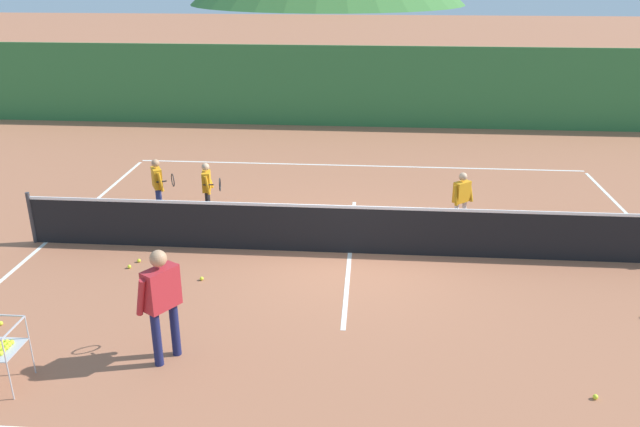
# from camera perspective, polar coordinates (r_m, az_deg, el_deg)

# --- Properties ---
(ground_plane) EXTENTS (120.00, 120.00, 0.00)m
(ground_plane) POSITION_cam_1_polar(r_m,az_deg,el_deg) (12.29, 2.69, -3.54)
(ground_plane) COLOR #A86647
(line_baseline_far) EXTENTS (12.15, 0.08, 0.01)m
(line_baseline_far) POSITION_cam_1_polar(r_m,az_deg,el_deg) (17.59, 3.39, 4.31)
(line_baseline_far) COLOR white
(line_baseline_far) RESTS_ON ground
(line_sideline_west) EXTENTS (0.08, 10.97, 0.01)m
(line_sideline_west) POSITION_cam_1_polar(r_m,az_deg,el_deg) (13.86, -23.31, -2.38)
(line_sideline_west) COLOR white
(line_sideline_west) RESTS_ON ground
(line_service_center) EXTENTS (0.08, 5.58, 0.01)m
(line_service_center) POSITION_cam_1_polar(r_m,az_deg,el_deg) (12.29, 2.69, -3.52)
(line_service_center) COLOR white
(line_service_center) RESTS_ON ground
(tennis_net) EXTENTS (12.67, 0.08, 1.05)m
(tennis_net) POSITION_cam_1_polar(r_m,az_deg,el_deg) (12.09, 2.73, -1.39)
(tennis_net) COLOR #333338
(tennis_net) RESTS_ON ground
(instructor) EXTENTS (0.57, 0.83, 1.69)m
(instructor) POSITION_cam_1_polar(r_m,az_deg,el_deg) (8.94, -13.98, -7.14)
(instructor) COLOR #191E4C
(instructor) RESTS_ON ground
(student_0) EXTENTS (0.61, 0.52, 1.27)m
(student_0) POSITION_cam_1_polar(r_m,az_deg,el_deg) (14.31, -14.31, 2.78)
(student_0) COLOR navy
(student_0) RESTS_ON ground
(student_1) EXTENTS (0.48, 0.56, 1.22)m
(student_1) POSITION_cam_1_polar(r_m,az_deg,el_deg) (13.98, -10.06, 2.55)
(student_1) COLOR black
(student_1) RESTS_ON ground
(student_2) EXTENTS (0.48, 0.42, 1.24)m
(student_2) POSITION_cam_1_polar(r_m,az_deg,el_deg) (13.40, 12.57, 1.57)
(student_2) COLOR silver
(student_2) RESTS_ON ground
(tennis_ball_0) EXTENTS (0.07, 0.07, 0.07)m
(tennis_ball_0) POSITION_cam_1_polar(r_m,az_deg,el_deg) (9.18, 23.45, -14.84)
(tennis_ball_0) COLOR yellow
(tennis_ball_0) RESTS_ON ground
(tennis_ball_1) EXTENTS (0.07, 0.07, 0.07)m
(tennis_ball_1) POSITION_cam_1_polar(r_m,az_deg,el_deg) (12.36, -15.91, -4.08)
(tennis_ball_1) COLOR yellow
(tennis_ball_1) RESTS_ON ground
(tennis_ball_2) EXTENTS (0.07, 0.07, 0.07)m
(tennis_ball_2) POSITION_cam_1_polar(r_m,az_deg,el_deg) (11.43, -10.55, -5.75)
(tennis_ball_2) COLOR yellow
(tennis_ball_2) RESTS_ON ground
(tennis_ball_4) EXTENTS (0.07, 0.07, 0.07)m
(tennis_ball_4) POSITION_cam_1_polar(r_m,az_deg,el_deg) (11.10, -26.69, -8.78)
(tennis_ball_4) COLOR yellow
(tennis_ball_4) RESTS_ON ground
(tennis_ball_5) EXTENTS (0.07, 0.07, 0.07)m
(tennis_ball_5) POSITION_cam_1_polar(r_m,az_deg,el_deg) (12.18, -16.71, -4.58)
(tennis_ball_5) COLOR yellow
(tennis_ball_5) RESTS_ON ground
(windscreen_fence) EXTENTS (26.73, 0.08, 2.69)m
(windscreen_fence) POSITION_cam_1_polar(r_m,az_deg,el_deg) (21.68, 3.79, 11.25)
(windscreen_fence) COLOR #33753D
(windscreen_fence) RESTS_ON ground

